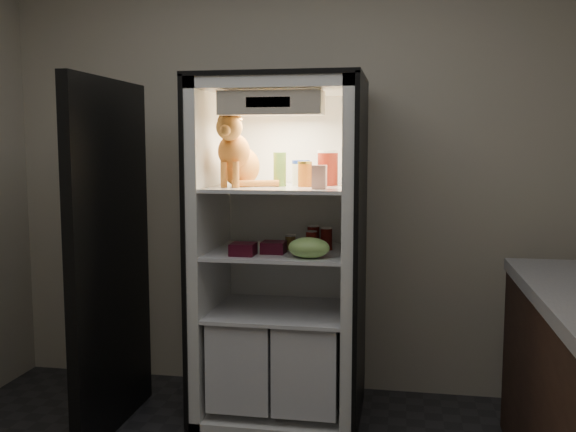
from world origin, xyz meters
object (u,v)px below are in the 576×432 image
refrigerator (282,275)px  condiment_jar (290,242)px  grape_bag (309,248)px  cream_carton (319,177)px  soda_can_b (326,239)px  tabby_cat (237,157)px  mayo_tub (301,173)px  soda_can_a (313,237)px  pepper_jar (328,168)px  berry_box_right (274,247)px  salsa_jar (305,174)px  parmesan_shaker (280,169)px  berry_box_left (243,249)px  soda_can_c (311,241)px

refrigerator → condiment_jar: size_ratio=22.96×
refrigerator → grape_bag: refrigerator is taller
cream_carton → condiment_jar: 0.46m
soda_can_b → condiment_jar: soda_can_b is taller
condiment_jar → refrigerator: bearing=157.7°
tabby_cat → cream_carton: size_ratio=3.46×
mayo_tub → grape_bag: size_ratio=0.65×
soda_can_a → condiment_jar: size_ratio=1.54×
pepper_jar → berry_box_right: (-0.26, -0.21, -0.42)m
tabby_cat → salsa_jar: size_ratio=3.10×
soda_can_a → berry_box_right: bearing=-134.1°
parmesan_shaker → soda_can_b: 0.46m
mayo_tub → salsa_jar: (0.04, -0.12, -0.00)m
condiment_jar → grape_bag: size_ratio=0.39×
pepper_jar → cream_carton: bearing=-92.0°
parmesan_shaker → salsa_jar: parmesan_shaker is taller
parmesan_shaker → berry_box_left: parmesan_shaker is taller
parmesan_shaker → refrigerator: bearing=90.2°
soda_can_a → refrigerator: bearing=-168.8°
salsa_jar → pepper_jar: size_ratio=0.69×
salsa_jar → soda_can_b: 0.38m
refrigerator → mayo_tub: size_ratio=13.67×
parmesan_shaker → pepper_jar: 0.27m
salsa_jar → condiment_jar: 0.39m
tabby_cat → cream_carton: bearing=-10.8°
soda_can_b → berry_box_left: bearing=-148.9°
berry_box_right → soda_can_b: bearing=30.6°
grape_bag → pepper_jar: bearing=80.3°
tabby_cat → soda_can_a: size_ratio=3.30×
salsa_jar → soda_can_a: bearing=72.2°
soda_can_c → grape_bag: bearing=-85.8°
soda_can_c → berry_box_left: 0.37m
soda_can_b → berry_box_right: 0.31m
condiment_jar → soda_can_b: bearing=5.1°
pepper_jar → condiment_jar: (-0.20, -0.07, -0.41)m
tabby_cat → berry_box_left: tabby_cat is taller
mayo_tub → soda_can_b: bearing=-18.1°
condiment_jar → soda_can_c: bearing=-27.3°
refrigerator → soda_can_b: bearing=-0.8°
mayo_tub → berry_box_left: size_ratio=1.09×
mayo_tub → soda_can_b: (0.15, -0.05, -0.36)m
refrigerator → grape_bag: 0.39m
tabby_cat → soda_can_a: 0.61m
berry_box_left → berry_box_right: size_ratio=1.02×
parmesan_shaker → condiment_jar: parmesan_shaker is taller
soda_can_a → grape_bag: size_ratio=0.59×
mayo_tub → salsa_jar: mayo_tub is taller
parmesan_shaker → condiment_jar: 0.41m
refrigerator → condiment_jar: 0.20m
refrigerator → berry_box_right: size_ratio=15.21×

